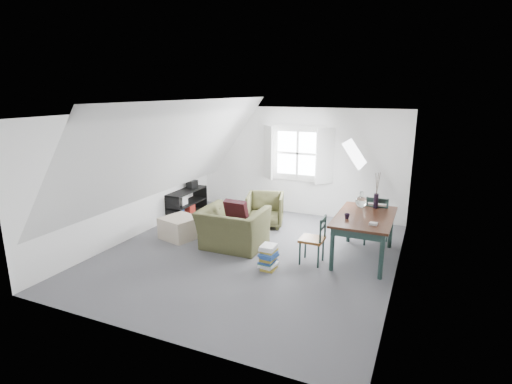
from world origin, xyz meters
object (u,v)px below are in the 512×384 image
at_px(armchair_near, 233,247).
at_px(dining_table, 365,221).
at_px(dining_chair_far, 377,219).
at_px(dining_chair_near, 314,239).
at_px(ottoman, 180,228).
at_px(magazine_stack, 268,257).
at_px(media_shelf, 186,204).
at_px(armchair_far, 265,225).

height_order(armchair_near, dining_table, dining_table).
relative_size(dining_chair_far, dining_chair_near, 1.15).
bearing_deg(ottoman, magazine_stack, -16.11).
height_order(ottoman, dining_chair_far, dining_chair_far).
distance_m(armchair_near, dining_table, 2.45).
xyz_separation_m(armchair_near, dining_chair_near, (1.57, -0.07, 0.44)).
distance_m(ottoman, dining_chair_near, 2.78).
xyz_separation_m(armchair_near, media_shelf, (-1.90, 1.31, 0.27)).
relative_size(dining_table, dining_chair_far, 1.64).
bearing_deg(dining_chair_near, media_shelf, -123.65).
bearing_deg(dining_table, dining_chair_near, -140.76).
height_order(dining_chair_near, media_shelf, dining_chair_near).
xyz_separation_m(media_shelf, magazine_stack, (2.86, -1.90, -0.07)).
distance_m(armchair_far, magazine_stack, 2.22).
relative_size(armchair_far, ottoman, 1.23).
relative_size(armchair_far, magazine_stack, 1.92).
distance_m(ottoman, magazine_stack, 2.24).
height_order(dining_chair_far, media_shelf, dining_chair_far).
bearing_deg(dining_table, armchair_near, -165.45).
bearing_deg(ottoman, dining_table, 7.31).
height_order(armchair_far, magazine_stack, magazine_stack).
height_order(armchair_near, dining_chair_far, dining_chair_far).
distance_m(armchair_near, dining_chair_near, 1.63).
relative_size(armchair_far, dining_table, 0.50).
bearing_deg(dining_chair_far, armchair_near, 37.74).
distance_m(ottoman, dining_chair_far, 3.84).
xyz_separation_m(armchair_near, dining_chair_far, (2.43, 1.25, 0.50)).
bearing_deg(dining_chair_far, armchair_far, 6.45).
relative_size(dining_table, media_shelf, 1.32).
distance_m(media_shelf, magazine_stack, 3.44).
xyz_separation_m(ottoman, magazine_stack, (2.16, -0.62, -0.01)).
bearing_deg(armchair_near, ottoman, -1.90).
height_order(dining_chair_near, magazine_stack, dining_chair_near).
xyz_separation_m(ottoman, dining_chair_near, (2.77, -0.09, 0.22)).
bearing_deg(dining_chair_near, armchair_far, -146.57).
bearing_deg(armchair_far, armchair_near, -109.22).
bearing_deg(ottoman, media_shelf, 118.86).
xyz_separation_m(dining_table, media_shelf, (-4.21, 0.83, -0.41)).
bearing_deg(ottoman, dining_chair_far, 18.68).
bearing_deg(ottoman, dining_chair_near, -1.89).
height_order(ottoman, dining_table, dining_table).
bearing_deg(dining_table, magazine_stack, -138.62).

